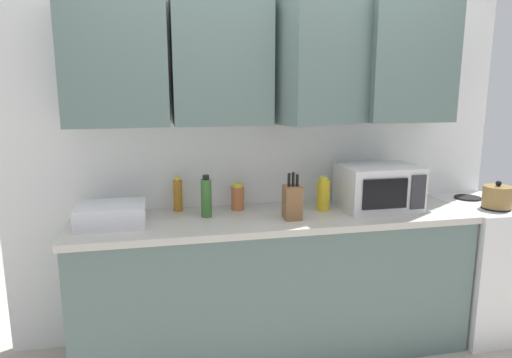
{
  "coord_description": "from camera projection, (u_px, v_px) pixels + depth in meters",
  "views": [
    {
      "loc": [
        -0.68,
        -2.93,
        1.68
      ],
      "look_at": [
        -0.11,
        -0.25,
        1.12
      ],
      "focal_mm": 32.16,
      "sensor_mm": 36.0,
      "label": 1
    }
  ],
  "objects": [
    {
      "name": "wall_back_with_cabinets",
      "position": [
        267.0,
        102.0,
        2.9
      ],
      "size": [
        3.3,
        0.51,
        2.6
      ],
      "color": "white",
      "rests_on": "ground_plane"
    },
    {
      "name": "counter_run",
      "position": [
        274.0,
        283.0,
        2.91
      ],
      "size": [
        2.43,
        0.63,
        0.9
      ],
      "color": "slate",
      "rests_on": "ground_plane"
    },
    {
      "name": "stove_range",
      "position": [
        496.0,
        264.0,
        3.21
      ],
      "size": [
        0.76,
        0.64,
        0.91
      ],
      "color": "silver",
      "rests_on": "ground_plane"
    },
    {
      "name": "kettle",
      "position": [
        497.0,
        197.0,
        2.94
      ],
      "size": [
        0.18,
        0.18,
        0.17
      ],
      "color": "olive",
      "rests_on": "stove_range"
    },
    {
      "name": "microwave",
      "position": [
        378.0,
        187.0,
        2.94
      ],
      "size": [
        0.48,
        0.37,
        0.28
      ],
      "color": "silver",
      "rests_on": "counter_run"
    },
    {
      "name": "dish_rack",
      "position": [
        111.0,
        214.0,
        2.61
      ],
      "size": [
        0.38,
        0.3,
        0.12
      ],
      "primitive_type": "cube",
      "color": "silver",
      "rests_on": "counter_run"
    },
    {
      "name": "knife_block",
      "position": [
        292.0,
        202.0,
        2.71
      ],
      "size": [
        0.1,
        0.12,
        0.28
      ],
      "color": "brown",
      "rests_on": "counter_run"
    },
    {
      "name": "bottle_yellow_mustard",
      "position": [
        323.0,
        195.0,
        2.91
      ],
      "size": [
        0.08,
        0.08,
        0.22
      ],
      "color": "gold",
      "rests_on": "counter_run"
    },
    {
      "name": "bottle_spice_jar",
      "position": [
        238.0,
        197.0,
        2.92
      ],
      "size": [
        0.08,
        0.08,
        0.17
      ],
      "color": "#BC6638",
      "rests_on": "counter_run"
    },
    {
      "name": "bottle_green_oil",
      "position": [
        206.0,
        197.0,
        2.75
      ],
      "size": [
        0.06,
        0.06,
        0.26
      ],
      "color": "#386B2D",
      "rests_on": "counter_run"
    },
    {
      "name": "bottle_amber_vinegar",
      "position": [
        178.0,
        195.0,
        2.89
      ],
      "size": [
        0.06,
        0.06,
        0.22
      ],
      "color": "#AD701E",
      "rests_on": "counter_run"
    }
  ]
}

